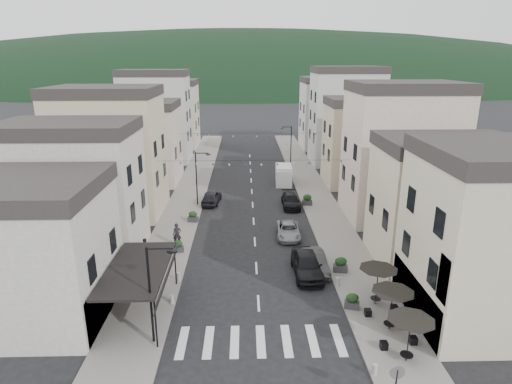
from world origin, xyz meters
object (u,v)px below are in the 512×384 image
(parked_car_a, at_px, (307,264))
(parked_car_e, at_px, (212,197))
(parked_car_c, at_px, (288,230))
(delivery_van, at_px, (284,174))
(pedestrian_a, at_px, (177,234))
(pedestrian_b, at_px, (146,248))
(parked_car_d, at_px, (291,201))
(parked_car_b, at_px, (315,261))

(parked_car_a, xyz_separation_m, parked_car_e, (-8.32, 16.81, -0.10))
(parked_car_c, height_order, delivery_van, delivery_van)
(pedestrian_a, relative_size, pedestrian_b, 1.18)
(parked_car_a, bearing_deg, parked_car_d, 86.97)
(parked_car_e, height_order, pedestrian_a, pedestrian_a)
(parked_car_a, xyz_separation_m, parked_car_c, (-0.67, 7.22, -0.24))
(parked_car_b, bearing_deg, parked_car_c, 97.63)
(parked_car_c, relative_size, pedestrian_a, 2.27)
(parked_car_c, bearing_deg, parked_car_b, -76.46)
(pedestrian_a, bearing_deg, parked_car_a, -34.81)
(parked_car_c, distance_m, parked_car_d, 8.35)
(parked_car_d, bearing_deg, parked_car_c, -97.27)
(parked_car_b, height_order, pedestrian_b, pedestrian_b)
(parked_car_a, bearing_deg, parked_car_c, 93.85)
(parked_car_a, distance_m, parked_car_c, 7.26)
(delivery_van, bearing_deg, parked_car_a, -87.79)
(parked_car_c, relative_size, delivery_van, 0.86)
(parked_car_d, distance_m, parked_car_e, 8.85)
(parked_car_a, bearing_deg, parked_car_b, 45.36)
(parked_car_a, distance_m, delivery_van, 24.84)
(pedestrian_b, bearing_deg, delivery_van, 57.92)
(parked_car_c, height_order, pedestrian_b, pedestrian_b)
(pedestrian_b, bearing_deg, parked_car_c, 18.43)
(parked_car_a, bearing_deg, pedestrian_b, 165.40)
(pedestrian_b, bearing_deg, pedestrian_a, 47.02)
(parked_car_a, distance_m, parked_car_b, 1.05)
(parked_car_a, xyz_separation_m, pedestrian_b, (-12.60, 2.95, 0.10))
(parked_car_b, distance_m, pedestrian_a, 12.07)
(parked_car_e, bearing_deg, parked_car_c, 134.64)
(parked_car_d, relative_size, pedestrian_b, 2.79)
(parked_car_c, height_order, parked_car_d, parked_car_d)
(parked_car_d, height_order, pedestrian_b, pedestrian_b)
(parked_car_b, bearing_deg, delivery_van, 86.20)
(parked_car_b, bearing_deg, parked_car_d, 86.67)
(parked_car_e, height_order, delivery_van, delivery_van)
(parked_car_a, relative_size, delivery_van, 0.97)
(parked_car_a, height_order, parked_car_e, parked_car_a)
(parked_car_a, xyz_separation_m, parked_car_b, (0.71, 0.76, -0.14))
(parked_car_d, distance_m, pedestrian_b, 18.10)
(parked_car_e, relative_size, delivery_van, 0.85)
(parked_car_b, height_order, parked_car_d, parked_car_b)
(parked_car_c, bearing_deg, delivery_van, 87.85)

